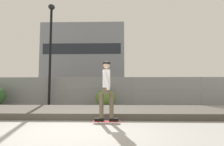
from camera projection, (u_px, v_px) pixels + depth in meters
ground_plane at (66, 132)px, 4.58m from camera, size 120.00×120.00×0.00m
gravel_berm at (88, 111)px, 8.07m from camera, size 11.15×3.51×0.23m
skateboard at (106, 122)px, 5.78m from camera, size 0.80×0.22×0.07m
skater at (107, 87)px, 5.87m from camera, size 0.72×0.58×1.81m
chain_fence at (99, 91)px, 12.87m from camera, size 22.78×0.06×1.85m
street_lamp at (51, 41)px, 12.83m from camera, size 0.44×0.44×6.81m
parked_car_near at (68, 92)px, 15.41m from camera, size 4.52×2.18×1.66m
parked_car_mid at (136, 92)px, 15.34m from camera, size 4.48×2.10×1.66m
parked_car_far at (220, 92)px, 15.05m from camera, size 4.44×2.02×1.66m
library_building at (86, 62)px, 50.60m from camera, size 19.66×13.53×16.70m
shrub_right at (106, 98)px, 11.79m from camera, size 1.31×1.07×1.01m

